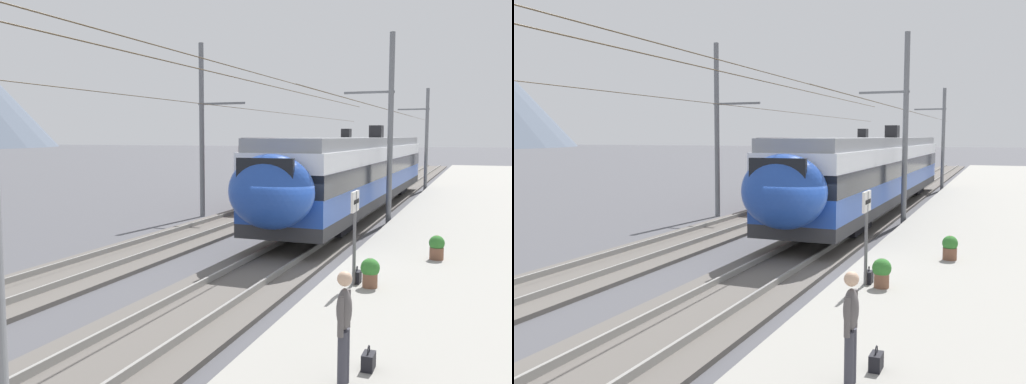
# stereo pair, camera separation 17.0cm
# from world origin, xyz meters

# --- Properties ---
(ground_plane) EXTENTS (400.00, 400.00, 0.00)m
(ground_plane) POSITION_xyz_m (0.00, 0.00, 0.00)
(ground_plane) COLOR #4C4C51
(platform_slab) EXTENTS (120.00, 7.35, 0.29)m
(platform_slab) POSITION_xyz_m (0.00, -4.86, 0.14)
(platform_slab) COLOR gray
(platform_slab) RESTS_ON ground
(track_near) EXTENTS (120.00, 3.00, 0.28)m
(track_near) POSITION_xyz_m (0.00, 0.96, 0.07)
(track_near) COLOR #5B5651
(track_near) RESTS_ON ground
(track_far) EXTENTS (120.00, 3.00, 0.28)m
(track_far) POSITION_xyz_m (0.00, 5.72, 0.07)
(track_far) COLOR #5B5651
(track_far) RESTS_ON ground
(train_near_platform) EXTENTS (27.28, 2.95, 4.27)m
(train_near_platform) POSITION_xyz_m (12.57, 0.96, 2.23)
(train_near_platform) COLOR #2D2D30
(train_near_platform) RESTS_ON track_near
(train_far_track) EXTENTS (30.40, 2.90, 4.27)m
(train_far_track) POSITION_xyz_m (25.10, 5.72, 2.23)
(train_far_track) COLOR #2D2D30
(train_far_track) RESTS_ON track_far
(catenary_mast_mid) EXTENTS (48.88, 2.25, 8.44)m
(catenary_mast_mid) POSITION_xyz_m (9.52, -0.84, 4.36)
(catenary_mast_mid) COLOR slate
(catenary_mast_mid) RESTS_ON ground
(catenary_mast_east) EXTENTS (48.88, 2.25, 7.37)m
(catenary_mast_east) POSITION_xyz_m (26.50, -0.82, 3.90)
(catenary_mast_east) COLOR slate
(catenary_mast_east) RESTS_ON ground
(catenary_mast_far_side) EXTENTS (48.88, 2.43, 8.36)m
(catenary_mast_far_side) POSITION_xyz_m (8.49, 7.69, 4.30)
(catenary_mast_far_side) COLOR slate
(catenary_mast_far_side) RESTS_ON ground
(platform_sign) EXTENTS (0.70, 0.08, 2.31)m
(platform_sign) POSITION_xyz_m (-2.39, -2.00, 1.98)
(platform_sign) COLOR #59595B
(platform_sign) RESTS_ON platform_slab
(passenger_walking) EXTENTS (0.53, 0.22, 1.69)m
(passenger_walking) POSITION_xyz_m (-7.93, -3.05, 1.23)
(passenger_walking) COLOR #383842
(passenger_walking) RESTS_ON platform_slab
(handbag_beside_passenger) EXTENTS (0.32, 0.18, 0.39)m
(handbag_beside_passenger) POSITION_xyz_m (-7.27, -3.29, 0.42)
(handbag_beside_passenger) COLOR black
(handbag_beside_passenger) RESTS_ON platform_slab
(handbag_near_sign) EXTENTS (0.32, 0.18, 0.44)m
(handbag_near_sign) POSITION_xyz_m (-2.21, -2.04, 0.44)
(handbag_near_sign) COLOR black
(handbag_near_sign) RESTS_ON platform_slab
(potted_plant_platform_edge) EXTENTS (0.45, 0.45, 0.72)m
(potted_plant_platform_edge) POSITION_xyz_m (1.35, -3.66, 0.68)
(potted_plant_platform_edge) COLOR brown
(potted_plant_platform_edge) RESTS_ON platform_slab
(potted_plant_by_shelter) EXTENTS (0.46, 0.46, 0.71)m
(potted_plant_by_shelter) POSITION_xyz_m (-2.48, -2.41, 0.69)
(potted_plant_by_shelter) COLOR brown
(potted_plant_by_shelter) RESTS_ON platform_slab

